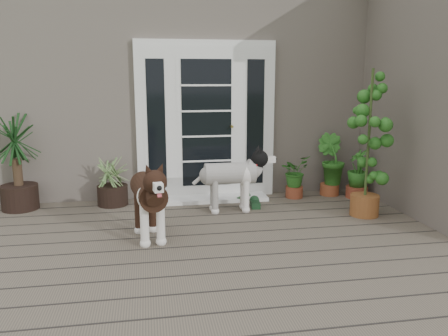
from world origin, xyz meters
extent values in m
cube|color=#6B5B4C|center=(0.00, 0.40, 0.06)|extent=(6.20, 4.60, 0.12)
cube|color=#665E54|center=(0.00, 4.65, 1.55)|extent=(7.40, 4.00, 3.10)
cube|color=white|center=(-0.20, 2.60, 1.19)|extent=(1.90, 0.14, 2.15)
cube|color=white|center=(-0.20, 2.40, 0.14)|extent=(1.60, 0.40, 0.05)
imported|color=#225016|center=(1.01, 2.35, 0.37)|extent=(0.55, 0.55, 0.51)
imported|color=#275719|center=(1.55, 2.40, 0.45)|extent=(0.62, 0.62, 0.66)
imported|color=#164E1A|center=(1.87, 2.19, 0.39)|extent=(0.36, 0.36, 0.54)
camera|label=1|loc=(-1.01, -3.49, 1.78)|focal=35.88mm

